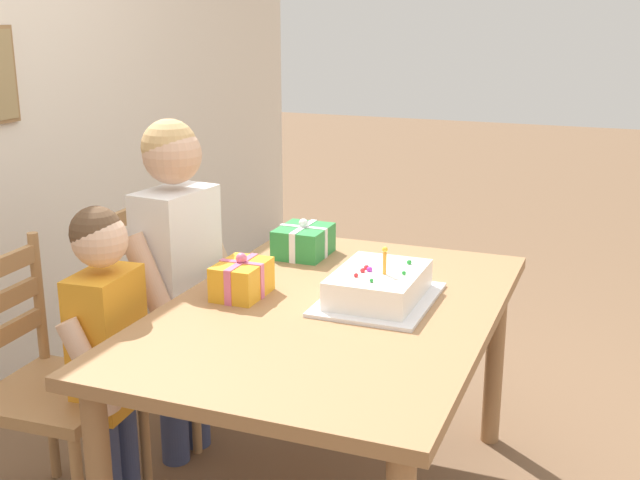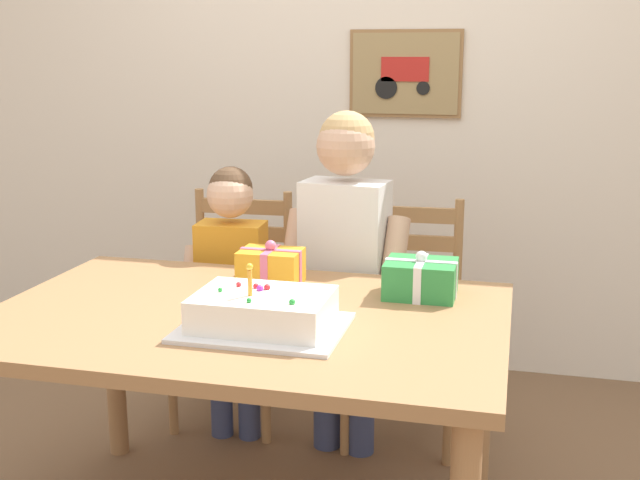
# 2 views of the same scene
# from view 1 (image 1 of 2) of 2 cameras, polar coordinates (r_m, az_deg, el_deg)

# --- Properties ---
(dining_table) EXTENTS (1.49, 1.00, 0.74)m
(dining_table) POSITION_cam_1_polar(r_m,az_deg,el_deg) (2.58, 0.83, -6.52)
(dining_table) COLOR #9E7047
(dining_table) RESTS_ON ground
(birthday_cake) EXTENTS (0.44, 0.34, 0.19)m
(birthday_cake) POSITION_cam_1_polar(r_m,az_deg,el_deg) (2.58, 4.16, -3.30)
(birthday_cake) COLOR silver
(birthday_cake) RESTS_ON dining_table
(gift_box_red_large) EXTENTS (0.20, 0.15, 0.15)m
(gift_box_red_large) POSITION_cam_1_polar(r_m,az_deg,el_deg) (2.63, -5.53, -2.75)
(gift_box_red_large) COLOR gold
(gift_box_red_large) RESTS_ON dining_table
(gift_box_beside_cake) EXTENTS (0.22, 0.19, 0.15)m
(gift_box_beside_cake) POSITION_cam_1_polar(r_m,az_deg,el_deg) (3.05, -1.17, -0.08)
(gift_box_beside_cake) COLOR #2D8E42
(gift_box_beside_cake) RESTS_ON dining_table
(chair_left) EXTENTS (0.44, 0.44, 0.92)m
(chair_left) POSITION_cam_1_polar(r_m,az_deg,el_deg) (2.79, -18.74, -9.78)
(chair_left) COLOR #A87A4C
(chair_left) RESTS_ON ground
(chair_right) EXTENTS (0.44, 0.44, 0.92)m
(chair_right) POSITION_cam_1_polar(r_m,az_deg,el_deg) (3.30, -11.04, -5.14)
(chair_right) COLOR #A87A4C
(chair_right) RESTS_ON ground
(child_older) EXTENTS (0.48, 0.28, 1.28)m
(child_older) POSITION_cam_1_polar(r_m,az_deg,el_deg) (2.94, -9.99, -1.31)
(child_older) COLOR #38426B
(child_older) RESTS_ON ground
(child_younger) EXTENTS (0.39, 0.23, 1.07)m
(child_younger) POSITION_cam_1_polar(r_m,az_deg,el_deg) (2.64, -14.75, -6.57)
(child_younger) COLOR #38426B
(child_younger) RESTS_ON ground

